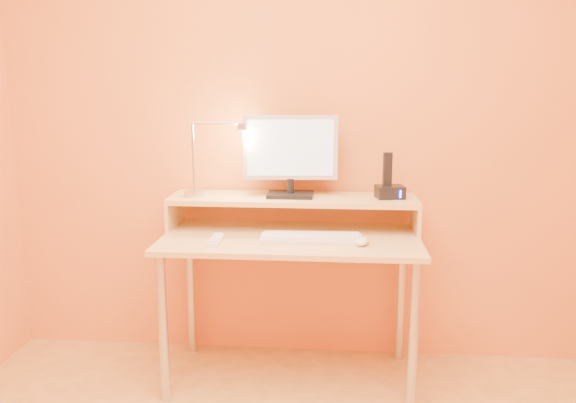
# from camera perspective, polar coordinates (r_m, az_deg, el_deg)

# --- Properties ---
(wall_back) EXTENTS (3.00, 0.04, 2.50)m
(wall_back) POSITION_cam_1_polar(r_m,az_deg,el_deg) (2.93, 0.77, 8.25)
(wall_back) COLOR orange
(wall_back) RESTS_ON floor
(desk_leg_fl) EXTENTS (0.04, 0.04, 0.69)m
(desk_leg_fl) POSITION_cam_1_polar(r_m,az_deg,el_deg) (2.69, -12.20, -12.18)
(desk_leg_fl) COLOR silver
(desk_leg_fl) RESTS_ON floor
(desk_leg_fr) EXTENTS (0.04, 0.04, 0.69)m
(desk_leg_fr) POSITION_cam_1_polar(r_m,az_deg,el_deg) (2.61, 12.25, -13.01)
(desk_leg_fr) COLOR silver
(desk_leg_fr) RESTS_ON floor
(desk_leg_bl) EXTENTS (0.04, 0.04, 0.69)m
(desk_leg_bl) POSITION_cam_1_polar(r_m,az_deg,el_deg) (3.14, -9.55, -8.57)
(desk_leg_bl) COLOR silver
(desk_leg_bl) RESTS_ON floor
(desk_leg_br) EXTENTS (0.04, 0.04, 0.69)m
(desk_leg_br) POSITION_cam_1_polar(r_m,az_deg,el_deg) (3.07, 11.06, -9.12)
(desk_leg_br) COLOR silver
(desk_leg_br) RESTS_ON floor
(desk_lower) EXTENTS (1.20, 0.60, 0.02)m
(desk_lower) POSITION_cam_1_polar(r_m,az_deg,el_deg) (2.71, 0.26, -3.71)
(desk_lower) COLOR #EFB57A
(desk_lower) RESTS_ON floor
(shelf_riser_left) EXTENTS (0.02, 0.30, 0.14)m
(shelf_riser_left) POSITION_cam_1_polar(r_m,az_deg,el_deg) (2.93, -11.09, -1.10)
(shelf_riser_left) COLOR #EFB57A
(shelf_riser_left) RESTS_ON desk_lower
(shelf_riser_right) EXTENTS (0.02, 0.30, 0.14)m
(shelf_riser_right) POSITION_cam_1_polar(r_m,az_deg,el_deg) (2.85, 12.44, -1.53)
(shelf_riser_right) COLOR #EFB57A
(shelf_riser_right) RESTS_ON desk_lower
(desk_shelf) EXTENTS (1.20, 0.30, 0.02)m
(desk_shelf) POSITION_cam_1_polar(r_m,az_deg,el_deg) (2.81, 0.50, 0.24)
(desk_shelf) COLOR #EFB57A
(desk_shelf) RESTS_ON desk_lower
(monitor_foot) EXTENTS (0.22, 0.16, 0.02)m
(monitor_foot) POSITION_cam_1_polar(r_m,az_deg,el_deg) (2.81, 0.23, 0.68)
(monitor_foot) COLOR black
(monitor_foot) RESTS_ON desk_shelf
(monitor_neck) EXTENTS (0.04, 0.04, 0.07)m
(monitor_neck) POSITION_cam_1_polar(r_m,az_deg,el_deg) (2.80, 0.24, 1.56)
(monitor_neck) COLOR black
(monitor_neck) RESTS_ON monitor_foot
(monitor_panel) EXTENTS (0.45, 0.07, 0.31)m
(monitor_panel) POSITION_cam_1_polar(r_m,az_deg,el_deg) (2.79, 0.26, 5.34)
(monitor_panel) COLOR silver
(monitor_panel) RESTS_ON monitor_neck
(monitor_back) EXTENTS (0.41, 0.04, 0.26)m
(monitor_back) POSITION_cam_1_polar(r_m,az_deg,el_deg) (2.81, 0.29, 5.40)
(monitor_back) COLOR black
(monitor_back) RESTS_ON monitor_panel
(monitor_screen) EXTENTS (0.41, 0.04, 0.27)m
(monitor_screen) POSITION_cam_1_polar(r_m,az_deg,el_deg) (2.77, 0.22, 5.30)
(monitor_screen) COLOR silver
(monitor_screen) RESTS_ON monitor_panel
(lamp_base) EXTENTS (0.10, 0.10, 0.02)m
(lamp_base) POSITION_cam_1_polar(r_m,az_deg,el_deg) (2.86, -9.19, 0.77)
(lamp_base) COLOR silver
(lamp_base) RESTS_ON desk_shelf
(lamp_post) EXTENTS (0.01, 0.01, 0.33)m
(lamp_post) POSITION_cam_1_polar(r_m,az_deg,el_deg) (2.83, -9.31, 4.31)
(lamp_post) COLOR silver
(lamp_post) RESTS_ON lamp_base
(lamp_arm) EXTENTS (0.24, 0.01, 0.01)m
(lamp_arm) POSITION_cam_1_polar(r_m,az_deg,el_deg) (2.79, -7.00, 7.67)
(lamp_arm) COLOR silver
(lamp_arm) RESTS_ON lamp_post
(lamp_head) EXTENTS (0.04, 0.04, 0.03)m
(lamp_head) POSITION_cam_1_polar(r_m,az_deg,el_deg) (2.77, -4.54, 7.38)
(lamp_head) COLOR silver
(lamp_head) RESTS_ON lamp_arm
(lamp_bulb) EXTENTS (0.03, 0.03, 0.00)m
(lamp_bulb) POSITION_cam_1_polar(r_m,az_deg,el_deg) (2.77, -4.53, 7.05)
(lamp_bulb) COLOR #FFEAC6
(lamp_bulb) RESTS_ON lamp_head
(phone_dock) EXTENTS (0.15, 0.12, 0.06)m
(phone_dock) POSITION_cam_1_polar(r_m,az_deg,el_deg) (2.81, 10.01, 0.93)
(phone_dock) COLOR black
(phone_dock) RESTS_ON desk_shelf
(phone_handset) EXTENTS (0.04, 0.03, 0.16)m
(phone_handset) POSITION_cam_1_polar(r_m,az_deg,el_deg) (2.79, 9.78, 3.16)
(phone_handset) COLOR black
(phone_handset) RESTS_ON phone_dock
(phone_led) EXTENTS (0.01, 0.00, 0.04)m
(phone_led) POSITION_cam_1_polar(r_m,az_deg,el_deg) (2.77, 11.03, 0.72)
(phone_led) COLOR #2D51FF
(phone_led) RESTS_ON phone_dock
(keyboard) EXTENTS (0.46, 0.16, 0.02)m
(keyboard) POSITION_cam_1_polar(r_m,az_deg,el_deg) (2.62, 2.31, -3.70)
(keyboard) COLOR silver
(keyboard) RESTS_ON desk_lower
(mouse) EXTENTS (0.08, 0.11, 0.04)m
(mouse) POSITION_cam_1_polar(r_m,az_deg,el_deg) (2.58, 7.30, -3.88)
(mouse) COLOR white
(mouse) RESTS_ON desk_lower
(remote_control) EXTENTS (0.05, 0.18, 0.02)m
(remote_control) POSITION_cam_1_polar(r_m,az_deg,el_deg) (2.63, -7.10, -3.80)
(remote_control) COLOR silver
(remote_control) RESTS_ON desk_lower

